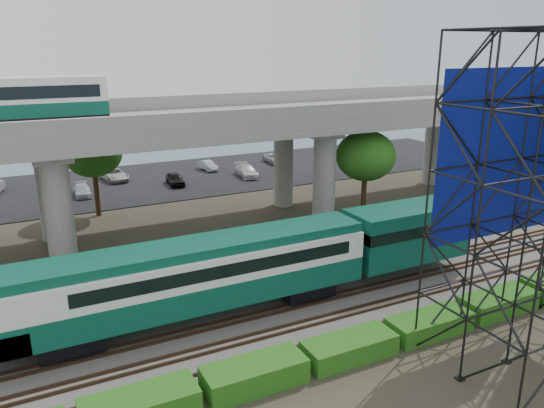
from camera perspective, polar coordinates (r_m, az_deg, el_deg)
ground at (r=29.44m, az=1.75°, el=-12.56°), size 140.00×140.00×0.00m
ballast_bed at (r=30.95m, az=-0.04°, el=-10.78°), size 90.00×12.00×0.20m
service_road at (r=38.06m, az=-5.82°, el=-5.51°), size 90.00×5.00×0.08m
parking_lot at (r=59.61m, az=-14.00°, el=2.30°), size 90.00×18.00×0.08m
harbor_water at (r=80.78m, az=-17.60°, el=5.71°), size 140.00×40.00×0.03m
rail_tracks at (r=30.87m, az=-0.04°, el=-10.48°), size 90.00×9.52×0.16m
commuter_train at (r=28.91m, az=-4.05°, el=-6.79°), size 29.30×3.06×4.30m
overpass at (r=40.66m, az=-10.14°, el=7.73°), size 80.00×12.00×12.40m
hedge_strip at (r=26.48m, az=8.34°, el=-14.97°), size 34.60×1.80×1.20m
trees at (r=40.42m, az=-15.17°, el=3.54°), size 40.94×16.94×7.69m
parked_cars at (r=59.20m, az=-12.97°, el=2.93°), size 37.33×9.80×1.31m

